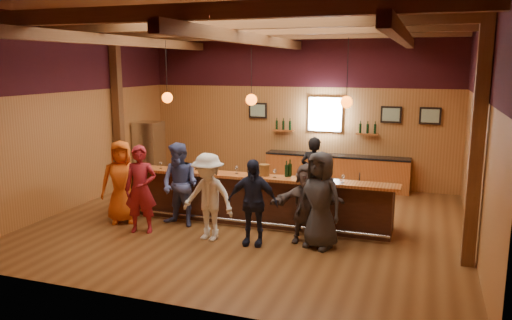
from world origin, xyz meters
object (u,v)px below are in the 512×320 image
object	(u,v)px
bartender	(314,174)
bottle_a	(286,170)
customer_redvest	(141,189)
customer_navy	(252,202)
back_bar_cabinet	(336,171)
bar_counter	(255,198)
customer_denim	(180,185)
customer_white	(208,197)
customer_brown	(306,203)
customer_orange	(122,182)
stainless_fridge	(149,152)
customer_dark	(320,200)
ice_bucket	(264,170)

from	to	relation	value
bartender	bottle_a	bearing A→B (deg)	85.84
customer_redvest	customer_navy	world-z (taller)	customer_redvest
back_bar_cabinet	bar_counter	bearing A→B (deg)	-108.34
customer_denim	customer_white	world-z (taller)	customer_denim
bar_counter	bartender	distance (m)	1.67
bottle_a	back_bar_cabinet	bearing A→B (deg)	84.05
customer_brown	bottle_a	world-z (taller)	customer_brown
bottle_a	customer_navy	bearing A→B (deg)	-105.57
customer_denim	customer_white	bearing A→B (deg)	-23.70
customer_orange	bottle_a	bearing A→B (deg)	-15.25
customer_white	customer_navy	xyz separation A→B (m)	(0.91, 0.04, -0.03)
customer_denim	customer_brown	xyz separation A→B (m)	(2.78, -0.08, -0.12)
customer_navy	stainless_fridge	bearing A→B (deg)	135.02
customer_orange	customer_navy	distance (m)	3.20
bar_counter	customer_orange	xyz separation A→B (m)	(-2.72, -1.03, 0.39)
back_bar_cabinet	customer_navy	bearing A→B (deg)	-98.32
back_bar_cabinet	customer_orange	distance (m)	6.05
customer_redvest	customer_dark	xyz separation A→B (m)	(3.66, 0.34, 0.02)
customer_brown	ice_bucket	xyz separation A→B (m)	(-1.08, 0.66, 0.45)
customer_orange	customer_white	distance (m)	2.30
customer_white	customer_brown	world-z (taller)	customer_white
customer_orange	customer_dark	xyz separation A→B (m)	(4.42, -0.11, 0.02)
bartender	stainless_fridge	bearing A→B (deg)	-6.99
customer_orange	customer_brown	bearing A→B (deg)	-26.86
customer_white	stainless_fridge	bearing A→B (deg)	142.00
customer_denim	customer_white	distance (m)	1.12
ice_bucket	bottle_a	size ratio (longest dim) A/B	0.71
back_bar_cabinet	customer_navy	size ratio (longest dim) A/B	2.38
customer_denim	customer_white	size ratio (longest dim) A/B	1.04
customer_dark	ice_bucket	bearing A→B (deg)	166.55
customer_white	customer_navy	world-z (taller)	customer_white
bottle_a	customer_denim	bearing A→B (deg)	-163.89
bar_counter	customer_white	distance (m)	1.56
bar_counter	customer_brown	distance (m)	1.69
back_bar_cabinet	customer_denim	distance (m)	5.13
stainless_fridge	customer_white	size ratio (longest dim) A/B	1.03
customer_brown	bar_counter	bearing A→B (deg)	124.31
customer_denim	customer_brown	distance (m)	2.79
bar_counter	customer_white	world-z (taller)	customer_white
back_bar_cabinet	customer_orange	world-z (taller)	customer_orange
ice_bucket	customer_dark	bearing A→B (deg)	-32.12
customer_dark	bar_counter	bearing A→B (deg)	164.85
customer_redvest	customer_brown	distance (m)	3.40
bar_counter	ice_bucket	distance (m)	0.82
back_bar_cabinet	customer_navy	distance (m)	5.05
back_bar_cabinet	stainless_fridge	xyz separation A→B (m)	(-5.30, -1.12, 0.42)
customer_orange	customer_navy	bearing A→B (deg)	-35.24
customer_navy	customer_redvest	bearing A→B (deg)	176.87
bartender	ice_bucket	distance (m)	1.72
bar_counter	customer_brown	size ratio (longest dim) A/B	4.04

